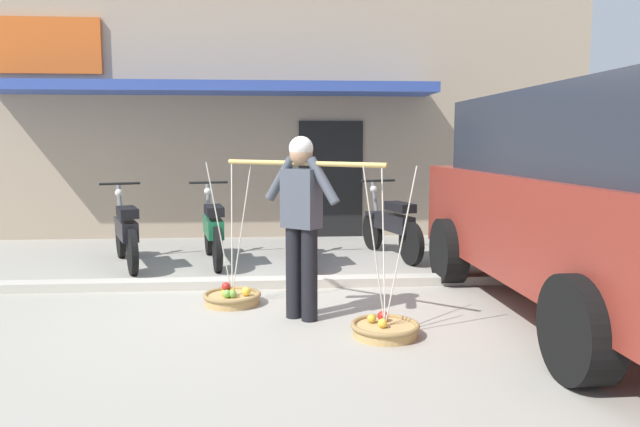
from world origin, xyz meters
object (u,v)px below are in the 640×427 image
Objects in this scene: motorcycle_end_of_row at (392,226)px; fruit_vendor at (301,215)px; parked_truck at (602,198)px; fruit_basket_left_side at (232,297)px; motorcycle_nearest_shop at (126,232)px; motorcycle_second_in_row at (213,230)px; motorcycle_third_in_row at (300,230)px; fruit_basket_right_side at (385,327)px.

fruit_vendor is at bearing -116.13° from motorcycle_end_of_row.
parked_truck reaches higher than fruit_vendor.
fruit_basket_left_side is 3.67m from parked_truck.
fruit_basket_left_side reaches higher than motorcycle_nearest_shop.
motorcycle_nearest_shop and motorcycle_second_in_row have the same top height.
motorcycle_second_in_row is at bearing 143.43° from parked_truck.
fruit_vendor is 3.41m from motorcycle_nearest_shop.
motorcycle_second_in_row is 4.83m from parked_truck.
parked_truck reaches higher than motorcycle_second_in_row.
motorcycle_third_in_row is at bearing 0.46° from motorcycle_nearest_shop.
motorcycle_third_in_row is (-0.60, 3.10, 0.38)m from fruit_basket_right_side.
parked_truck is at bearing -28.76° from motorcycle_nearest_shop.
motorcycle_end_of_row is 3.42m from parked_truck.
motorcycle_nearest_shop is at bearing 127.72° from fruit_basket_left_side.
fruit_basket_right_side reaches higher than motorcycle_nearest_shop.
motorcycle_second_in_row is 1.19m from motorcycle_third_in_row.
motorcycle_nearest_shop is at bearing 151.24° from parked_truck.
motorcycle_nearest_shop is 0.96× the size of motorcycle_second_in_row.
motorcycle_third_in_row is (0.09, 2.55, -0.53)m from fruit_vendor.
motorcycle_second_in_row is (-0.41, 2.11, 0.37)m from fruit_basket_left_side.
fruit_vendor reaches higher than motorcycle_third_in_row.
fruit_basket_left_side reaches higher than motorcycle_second_in_row.
motorcycle_nearest_shop is 0.95× the size of motorcycle_third_in_row.
fruit_vendor is at bearing -91.94° from motorcycle_third_in_row.
fruit_basket_left_side is at bearing 141.24° from fruit_vendor.
fruit_basket_right_side is 0.82× the size of motorcycle_end_of_row.
fruit_vendor is at bearing -67.61° from motorcycle_second_in_row.
parked_truck is at bearing -66.56° from motorcycle_end_of_row.
motorcycle_end_of_row is (1.33, 0.33, 0.00)m from motorcycle_third_in_row.
motorcycle_nearest_shop and motorcycle_third_in_row have the same top height.
parked_truck is (2.66, -2.74, 0.68)m from motorcycle_third_in_row.
fruit_basket_right_side reaches higher than motorcycle_end_of_row.
fruit_basket_left_side is 0.30× the size of parked_truck.
fruit_basket_right_side is 0.30× the size of parked_truck.
fruit_vendor is 0.35× the size of parked_truck.
motorcycle_end_of_row is at bearing 13.99° from motorcycle_third_in_row.
fruit_vendor is at bearing -38.76° from fruit_basket_left_side.
motorcycle_second_in_row is at bearing 174.89° from motorcycle_third_in_row.
fruit_vendor is 1.26m from fruit_basket_left_side.
fruit_basket_left_side is at bearing -78.99° from motorcycle_second_in_row.
motorcycle_third_in_row is 3.88m from parked_truck.
motorcycle_end_of_row is (3.63, 0.35, 0.00)m from motorcycle_nearest_shop.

